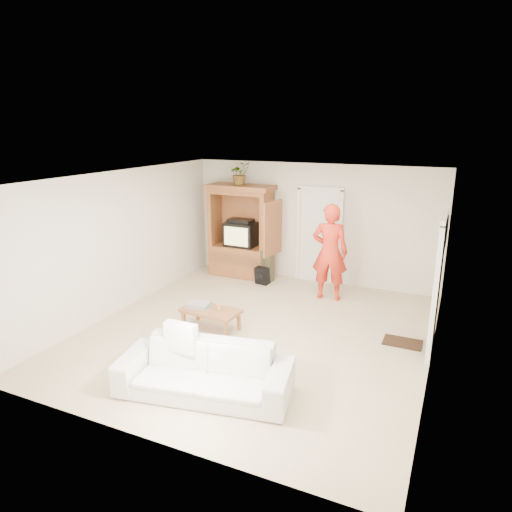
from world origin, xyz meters
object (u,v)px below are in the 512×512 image
Objects in this scene: coffee_table at (211,312)px; armoire at (242,237)px; sofa at (204,371)px; man at (330,252)px.

armoire is at bearing 110.17° from coffee_table.
armoire is 4.95m from sofa.
sofa is at bearing -69.65° from armoire.
coffee_table is (0.82, -2.88, -0.59)m from armoire.
man is 4.07m from sofa.
armoire is 2.07× the size of coffee_table.
sofa is (1.71, -4.61, -0.58)m from armoire.
sofa reaches higher than coffee_table.
man is 1.90× the size of coffee_table.
armoire is at bearing 100.00° from sofa.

